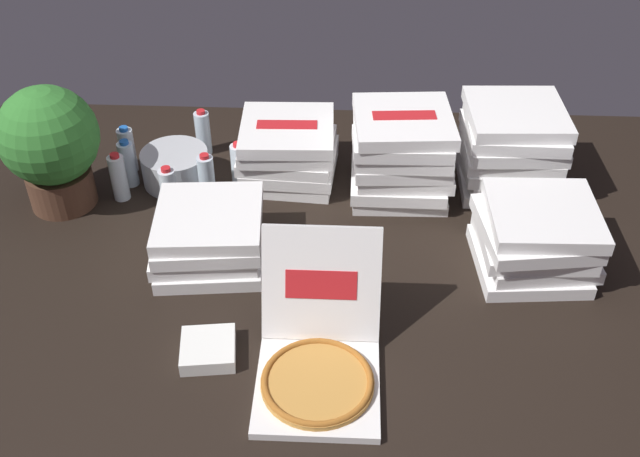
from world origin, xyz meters
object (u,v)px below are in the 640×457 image
pizza_stack_right_near (288,151)px  pizza_stack_left_mid (511,148)px  open_pizza_box (319,355)px  napkin_pile (208,349)px  pizza_stack_center_far (401,154)px  potted_plant (50,144)px  pizza_stack_left_far (208,236)px  pizza_stack_right_mid (535,238)px  ice_bucket (176,167)px  water_bottle_6 (127,150)px  water_bottle_2 (119,177)px  water_bottle_4 (169,191)px  water_bottle_5 (207,178)px  water_bottle_0 (203,133)px  water_bottle_3 (128,164)px  water_bottle_1 (239,166)px

pizza_stack_right_near → pizza_stack_left_mid: bearing=-1.1°
open_pizza_box → napkin_pile: (-0.35, 0.05, -0.05)m
napkin_pile → pizza_stack_center_far: bearing=55.7°
pizza_stack_right_near → potted_plant: potted_plant is taller
open_pizza_box → pizza_stack_left_far: bearing=128.7°
pizza_stack_right_mid → pizza_stack_left_far: pizza_stack_right_mid is taller
ice_bucket → water_bottle_6: size_ratio=1.32×
water_bottle_2 → water_bottle_4: 0.24m
pizza_stack_center_far → water_bottle_5: bearing=-173.3°
water_bottle_4 → napkin_pile: size_ratio=1.23×
pizza_stack_center_far → water_bottle_0: pizza_stack_center_far is taller
water_bottle_2 → water_bottle_5: (0.35, 0.01, 0.00)m
water_bottle_0 → napkin_pile: bearing=-80.0°
water_bottle_3 → open_pizza_box: bearing=-49.8°
pizza_stack_right_near → water_bottle_3: pizza_stack_right_near is taller
water_bottle_1 → water_bottle_5: 0.15m
ice_bucket → water_bottle_2: bearing=-147.8°
pizza_stack_left_far → napkin_pile: size_ratio=2.51×
pizza_stack_left_far → water_bottle_4: (-0.20, 0.27, -0.00)m
pizza_stack_right_mid → potted_plant: size_ratio=0.87×
napkin_pile → water_bottle_5: bearing=99.2°
pizza_stack_left_mid → water_bottle_4: size_ratio=1.97×
water_bottle_0 → water_bottle_6: bearing=-152.7°
pizza_stack_right_mid → water_bottle_4: bearing=169.3°
water_bottle_6 → water_bottle_5: bearing=-27.4°
water_bottle_2 → pizza_stack_left_far: bearing=-40.3°
water_bottle_1 → ice_bucket: bearing=175.1°
pizza_stack_left_far → water_bottle_6: 0.71m
water_bottle_0 → water_bottle_3: same height
pizza_stack_center_far → pizza_stack_left_far: size_ratio=0.94×
water_bottle_4 → water_bottle_5: (0.13, 0.10, 0.00)m
water_bottle_5 → water_bottle_6: same height
water_bottle_4 → napkin_pile: 0.80m
pizza_stack_left_far → water_bottle_3: water_bottle_3 is taller
open_pizza_box → pizza_stack_right_near: 1.09m
water_bottle_1 → potted_plant: 0.73m
water_bottle_1 → water_bottle_5: same height
water_bottle_4 → water_bottle_6: size_ratio=1.00×
water_bottle_5 → napkin_pile: water_bottle_5 is taller
water_bottle_1 → water_bottle_0: bearing=127.2°
pizza_stack_left_far → water_bottle_2: bearing=139.7°
water_bottle_2 → pizza_stack_right_near: bearing=15.6°
pizza_stack_center_far → water_bottle_2: size_ratio=1.93×
pizza_stack_left_far → water_bottle_3: 0.61m
water_bottle_6 → pizza_stack_left_far: bearing=-52.1°
open_pizza_box → pizza_stack_left_far: 0.68m
pizza_stack_right_mid → water_bottle_4: 1.39m
pizza_stack_center_far → pizza_stack_right_near: 0.47m
pizza_stack_left_mid → napkin_pile: size_ratio=2.41×
open_pizza_box → water_bottle_4: bearing=127.9°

